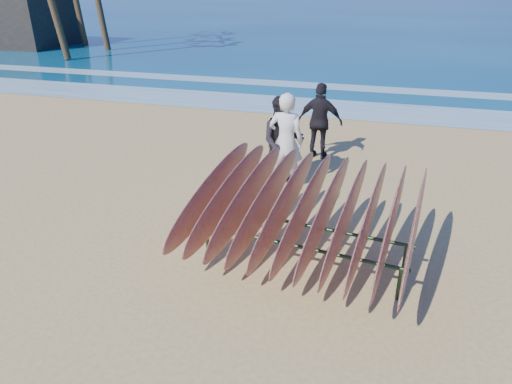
{
  "coord_description": "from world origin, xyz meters",
  "views": [
    {
      "loc": [
        1.82,
        -5.51,
        4.02
      ],
      "look_at": [
        0.0,
        0.8,
        0.95
      ],
      "focal_mm": 32.0,
      "sensor_mm": 36.0,
      "label": 1
    }
  ],
  "objects_px": {
    "person_dark_a": "(282,141)",
    "person_dark_b": "(320,122)",
    "surfboard_rack": "(305,209)",
    "person_white": "(286,141)",
    "building": "(2,15)"
  },
  "relations": [
    {
      "from": "person_dark_b",
      "to": "surfboard_rack",
      "type": "bearing_deg",
      "value": 100.87
    },
    {
      "from": "surfboard_rack",
      "to": "person_dark_b",
      "type": "distance_m",
      "value": 4.74
    },
    {
      "from": "surfboard_rack",
      "to": "person_dark_a",
      "type": "xyz_separation_m",
      "value": [
        -1.02,
        2.96,
        -0.01
      ]
    },
    {
      "from": "person_white",
      "to": "surfboard_rack",
      "type": "bearing_deg",
      "value": 110.61
    },
    {
      "from": "person_dark_a",
      "to": "person_dark_b",
      "type": "distance_m",
      "value": 1.83
    },
    {
      "from": "person_dark_b",
      "to": "person_white",
      "type": "bearing_deg",
      "value": 82.41
    },
    {
      "from": "person_white",
      "to": "building",
      "type": "xyz_separation_m",
      "value": [
        -22.98,
        17.36,
        0.86
      ]
    },
    {
      "from": "surfboard_rack",
      "to": "person_dark_b",
      "type": "height_order",
      "value": "person_dark_b"
    },
    {
      "from": "person_dark_a",
      "to": "person_dark_b",
      "type": "bearing_deg",
      "value": 56.64
    },
    {
      "from": "surfboard_rack",
      "to": "person_white",
      "type": "distance_m",
      "value": 2.96
    },
    {
      "from": "surfboard_rack",
      "to": "person_dark_a",
      "type": "height_order",
      "value": "person_dark_a"
    },
    {
      "from": "person_white",
      "to": "person_dark_a",
      "type": "xyz_separation_m",
      "value": [
        -0.11,
        0.15,
        -0.06
      ]
    },
    {
      "from": "person_white",
      "to": "building",
      "type": "bearing_deg",
      "value": -34.47
    },
    {
      "from": "surfboard_rack",
      "to": "person_white",
      "type": "relative_size",
      "value": 1.75
    },
    {
      "from": "surfboard_rack",
      "to": "person_dark_b",
      "type": "xyz_separation_m",
      "value": [
        -0.5,
        4.71,
        -0.03
      ]
    }
  ]
}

